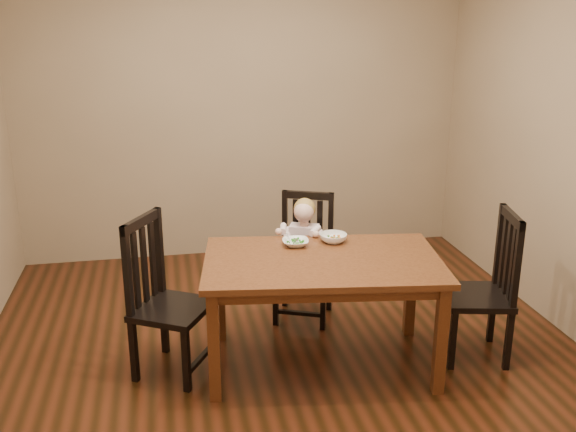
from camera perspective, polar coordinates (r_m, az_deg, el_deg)
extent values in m
cube|color=#461E0F|center=(4.37, -0.23, -12.19)|extent=(4.00, 4.00, 0.01)
cube|color=#8F775B|center=(5.82, -4.02, 9.50)|extent=(4.00, 0.01, 2.70)
cube|color=#8F775B|center=(2.03, 10.50, -6.55)|extent=(4.00, 0.01, 2.70)
cube|color=#452210|center=(3.96, 3.10, -4.08)|extent=(1.56, 1.06, 0.04)
cube|color=#452210|center=(3.98, 3.08, -4.86)|extent=(1.43, 0.93, 0.08)
cube|color=#452210|center=(3.77, -6.59, -11.50)|extent=(0.08, 0.08, 0.69)
cube|color=#452210|center=(3.91, 13.42, -10.73)|extent=(0.08, 0.08, 0.69)
cube|color=#452210|center=(4.43, -6.08, -6.85)|extent=(0.08, 0.08, 0.69)
cube|color=#452210|center=(4.55, 10.84, -6.37)|extent=(0.08, 0.08, 0.69)
cube|color=black|center=(4.69, 1.38, -4.67)|extent=(0.52, 0.51, 0.04)
cube|color=black|center=(4.90, 3.70, -6.32)|extent=(0.05, 0.05, 0.37)
cube|color=black|center=(4.95, -0.28, -6.01)|extent=(0.05, 0.05, 0.37)
cube|color=black|center=(4.60, 3.14, -7.94)|extent=(0.05, 0.05, 0.37)
cube|color=black|center=(4.66, -1.10, -7.59)|extent=(0.05, 0.05, 0.37)
cube|color=black|center=(4.72, 3.82, -0.97)|extent=(0.05, 0.05, 0.52)
cube|color=black|center=(4.78, -0.29, -0.71)|extent=(0.05, 0.05, 0.52)
cube|color=black|center=(4.68, 1.78, 1.85)|extent=(0.36, 0.18, 0.05)
cube|color=black|center=(4.74, 2.83, -1.22)|extent=(0.04, 0.03, 0.44)
cube|color=black|center=(4.75, 1.75, -1.15)|extent=(0.04, 0.03, 0.44)
cube|color=black|center=(4.77, 0.67, -1.08)|extent=(0.04, 0.03, 0.44)
cube|color=black|center=(4.06, -10.21, -8.17)|extent=(0.58, 0.58, 0.04)
cube|color=black|center=(4.38, -10.94, -9.42)|extent=(0.05, 0.05, 0.41)
cube|color=black|center=(4.10, -13.55, -11.61)|extent=(0.05, 0.05, 0.41)
cube|color=black|center=(4.23, -6.66, -10.24)|extent=(0.05, 0.05, 0.41)
cube|color=black|center=(3.94, -9.03, -12.61)|extent=(0.05, 0.05, 0.41)
cube|color=black|center=(4.17, -11.36, -2.99)|extent=(0.05, 0.05, 0.56)
cube|color=black|center=(3.87, -14.10, -4.83)|extent=(0.05, 0.05, 0.56)
cube|color=black|center=(3.94, -12.92, -0.46)|extent=(0.24, 0.38, 0.06)
cube|color=black|center=(4.11, -11.94, -3.79)|extent=(0.04, 0.05, 0.48)
cube|color=black|center=(4.03, -12.65, -4.27)|extent=(0.04, 0.05, 0.48)
cube|color=black|center=(3.95, -13.38, -4.77)|extent=(0.04, 0.05, 0.48)
cube|color=black|center=(4.35, 16.37, -6.90)|extent=(0.49, 0.50, 0.04)
cube|color=black|center=(4.34, 19.00, -10.47)|extent=(0.05, 0.05, 0.40)
cube|color=black|center=(4.65, 17.66, -8.36)|extent=(0.05, 0.05, 0.40)
cube|color=black|center=(4.24, 14.43, -10.67)|extent=(0.05, 0.05, 0.40)
cube|color=black|center=(4.56, 13.41, -8.49)|extent=(0.05, 0.05, 0.40)
cube|color=black|center=(4.13, 19.71, -4.14)|extent=(0.05, 0.05, 0.55)
cube|color=black|center=(4.46, 18.27, -2.39)|extent=(0.05, 0.05, 0.55)
cube|color=black|center=(4.21, 19.29, -0.09)|extent=(0.12, 0.41, 0.06)
cube|color=black|center=(4.21, 19.31, -4.07)|extent=(0.03, 0.05, 0.48)
cube|color=black|center=(4.30, 18.92, -3.60)|extent=(0.03, 0.05, 0.48)
cube|color=black|center=(4.39, 18.56, -3.14)|extent=(0.03, 0.05, 0.48)
imported|color=white|center=(4.16, 0.67, -2.37)|extent=(0.19, 0.19, 0.04)
imported|color=white|center=(4.23, 4.05, -1.96)|extent=(0.22, 0.22, 0.06)
cube|color=silver|center=(4.13, 0.13, -2.10)|extent=(0.03, 0.12, 0.05)
cube|color=silver|center=(4.13, 0.13, -2.31)|extent=(0.03, 0.04, 0.01)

